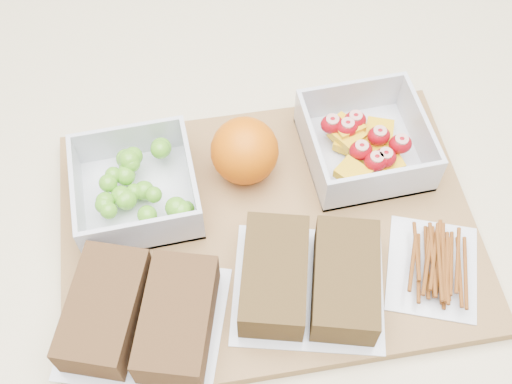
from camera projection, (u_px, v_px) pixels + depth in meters
counter at (259, 351)px, 1.06m from camera, size 1.20×0.90×0.90m
cutting_board at (269, 230)px, 0.66m from camera, size 0.43×0.32×0.02m
grape_container at (137, 187)px, 0.65m from camera, size 0.12×0.12×0.05m
fruit_container at (364, 144)px, 0.68m from camera, size 0.12×0.12×0.05m
orange at (245, 151)px, 0.66m from camera, size 0.07×0.07×0.07m
sandwich_bag_left at (141, 315)px, 0.58m from camera, size 0.18×0.17×0.04m
sandwich_bag_center at (310, 278)px, 0.60m from camera, size 0.17×0.16×0.04m
pretzel_bag at (435, 263)px, 0.62m from camera, size 0.12×0.13×0.02m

